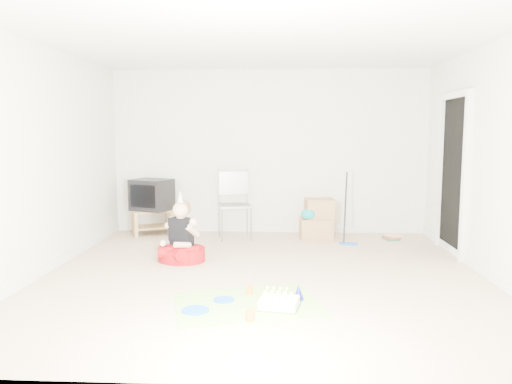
{
  "coord_description": "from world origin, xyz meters",
  "views": [
    {
      "loc": [
        0.21,
        -5.5,
        1.61
      ],
      "look_at": [
        -0.1,
        0.4,
        0.9
      ],
      "focal_mm": 35.0,
      "sensor_mm": 36.0,
      "label": 1
    }
  ],
  "objects_px": {
    "birthday_cake": "(279,304)",
    "folding_chair": "(235,205)",
    "tv_stand": "(153,220)",
    "crt_tv": "(152,195)",
    "seated_woman": "(181,245)",
    "cardboard_boxes": "(317,220)"
  },
  "relations": [
    {
      "from": "birthday_cake",
      "to": "folding_chair",
      "type": "bearing_deg",
      "value": 102.91
    },
    {
      "from": "tv_stand",
      "to": "folding_chair",
      "type": "distance_m",
      "value": 1.39
    },
    {
      "from": "tv_stand",
      "to": "crt_tv",
      "type": "xyz_separation_m",
      "value": [
        0.0,
        0.0,
        0.4
      ]
    },
    {
      "from": "crt_tv",
      "to": "birthday_cake",
      "type": "relative_size",
      "value": 1.47
    },
    {
      "from": "birthday_cake",
      "to": "seated_woman",
      "type": "bearing_deg",
      "value": 126.79
    },
    {
      "from": "folding_chair",
      "to": "cardboard_boxes",
      "type": "relative_size",
      "value": 1.73
    },
    {
      "from": "crt_tv",
      "to": "seated_woman",
      "type": "distance_m",
      "value": 1.84
    },
    {
      "from": "tv_stand",
      "to": "cardboard_boxes",
      "type": "distance_m",
      "value": 2.59
    },
    {
      "from": "crt_tv",
      "to": "tv_stand",
      "type": "bearing_deg",
      "value": 0.0
    },
    {
      "from": "tv_stand",
      "to": "birthday_cake",
      "type": "relative_size",
      "value": 1.89
    },
    {
      "from": "cardboard_boxes",
      "to": "birthday_cake",
      "type": "relative_size",
      "value": 1.58
    },
    {
      "from": "seated_woman",
      "to": "crt_tv",
      "type": "bearing_deg",
      "value": 116.07
    },
    {
      "from": "folding_chair",
      "to": "cardboard_boxes",
      "type": "distance_m",
      "value": 1.26
    },
    {
      "from": "tv_stand",
      "to": "birthday_cake",
      "type": "xyz_separation_m",
      "value": [
        2.03,
        -3.27,
        -0.19
      ]
    },
    {
      "from": "crt_tv",
      "to": "birthday_cake",
      "type": "xyz_separation_m",
      "value": [
        2.03,
        -3.27,
        -0.59
      ]
    },
    {
      "from": "folding_chair",
      "to": "seated_woman",
      "type": "bearing_deg",
      "value": -112.14
    },
    {
      "from": "crt_tv",
      "to": "folding_chair",
      "type": "bearing_deg",
      "value": 10.54
    },
    {
      "from": "crt_tv",
      "to": "birthday_cake",
      "type": "bearing_deg",
      "value": -36.73
    },
    {
      "from": "crt_tv",
      "to": "seated_woman",
      "type": "xyz_separation_m",
      "value": [
        0.79,
        -1.61,
        -0.44
      ]
    },
    {
      "from": "birthday_cake",
      "to": "cardboard_boxes",
      "type": "bearing_deg",
      "value": 79.74
    },
    {
      "from": "birthday_cake",
      "to": "crt_tv",
      "type": "bearing_deg",
      "value": 121.81
    },
    {
      "from": "tv_stand",
      "to": "seated_woman",
      "type": "relative_size",
      "value": 0.81
    }
  ]
}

